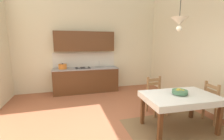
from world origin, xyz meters
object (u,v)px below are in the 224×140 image
pendant_lamp (179,22)px  dining_chair_window_side (216,104)px  kitchen_cabinetry (86,69)px  fruit_bowl (180,92)px  dining_chair_kitchen_side (156,96)px  dining_table (180,101)px

pendant_lamp → dining_chair_window_side: bearing=-4.3°
kitchen_cabinetry → fruit_bowl: (1.54, -3.11, -0.04)m
kitchen_cabinetry → fruit_bowl: bearing=-63.7°
kitchen_cabinetry → pendant_lamp: pendant_lamp is taller
dining_chair_window_side → dining_chair_kitchen_side: (-1.02, 0.79, 0.00)m
dining_chair_window_side → kitchen_cabinetry: bearing=129.4°
kitchen_cabinetry → dining_table: size_ratio=1.55×
dining_table → dining_chair_kitchen_side: bearing=90.8°
kitchen_cabinetry → dining_chair_kitchen_side: 2.80m
dining_chair_window_side → fruit_bowl: (-1.01, -0.01, 0.37)m
dining_chair_kitchen_side → fruit_bowl: size_ratio=3.10×
dining_table → dining_chair_window_side: 1.03m
pendant_lamp → dining_chair_kitchen_side: bearing=86.1°
dining_chair_window_side → fruit_bowl: 1.07m
dining_table → dining_chair_window_side: (1.01, 0.02, -0.19)m
fruit_bowl → dining_chair_window_side: bearing=0.4°
dining_chair_kitchen_side → fruit_bowl: 0.88m
dining_table → pendant_lamp: pendant_lamp is taller
dining_table → fruit_bowl: 0.19m
fruit_bowl → dining_table: bearing=-93.1°
dining_table → dining_chair_window_side: dining_chair_window_side is taller
dining_chair_kitchen_side → pendant_lamp: size_ratio=1.16×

